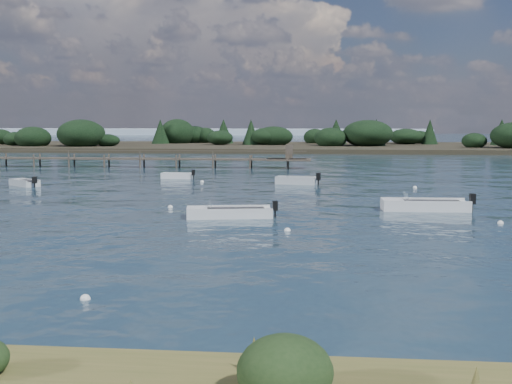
# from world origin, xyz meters

# --- Properties ---
(ground) EXTENTS (400.00, 400.00, 0.00)m
(ground) POSITION_xyz_m (0.00, 60.00, 0.00)
(ground) COLOR #162735
(ground) RESTS_ON ground
(tender_far_grey) EXTENTS (3.22, 2.91, 1.12)m
(tender_far_grey) POSITION_xyz_m (-16.95, 25.70, 0.16)
(tender_far_grey) COLOR #A5AAAC
(tender_far_grey) RESTS_ON ground
(dinghy_mid_white_a) EXTENTS (5.20, 2.61, 1.19)m
(dinghy_mid_white_a) POSITION_xyz_m (2.44, 10.04, 0.15)
(dinghy_mid_white_a) COLOR silver
(dinghy_mid_white_a) RESTS_ON ground
(tender_far_white) EXTENTS (3.21, 1.39, 1.09)m
(tender_far_white) POSITION_xyz_m (-5.86, 33.80, 0.15)
(tender_far_white) COLOR silver
(tender_far_white) RESTS_ON ground
(dinghy_mid_white_b) EXTENTS (5.55, 2.05, 1.37)m
(dinghy_mid_white_b) POSITION_xyz_m (13.82, 14.04, 0.18)
(dinghy_mid_white_b) COLOR silver
(dinghy_mid_white_b) RESTS_ON ground
(tender_far_grey_b) EXTENTS (3.90, 2.05, 1.31)m
(tender_far_grey_b) POSITION_xyz_m (5.50, 29.48, 0.18)
(tender_far_grey_b) COLOR #A5AAAC
(tender_far_grey_b) RESTS_ON ground
(buoy_a) EXTENTS (0.32, 0.32, 0.32)m
(buoy_a) POSITION_xyz_m (0.46, -6.94, 0.00)
(buoy_a) COLOR silver
(buoy_a) RESTS_ON ground
(buoy_b) EXTENTS (0.32, 0.32, 0.32)m
(buoy_b) POSITION_xyz_m (5.93, 5.86, 0.00)
(buoy_b) COLOR silver
(buoy_b) RESTS_ON ground
(buoy_d) EXTENTS (0.32, 0.32, 0.32)m
(buoy_d) POSITION_xyz_m (16.98, 9.24, 0.00)
(buoy_d) COLOR silver
(buoy_d) RESTS_ON ground
(buoy_e) EXTENTS (0.32, 0.32, 0.32)m
(buoy_e) POSITION_xyz_m (-2.88, 30.56, 0.00)
(buoy_e) COLOR silver
(buoy_e) RESTS_ON ground
(buoy_extra_a) EXTENTS (0.32, 0.32, 0.32)m
(buoy_extra_a) POSITION_xyz_m (15.18, 27.38, 0.00)
(buoy_extra_a) COLOR silver
(buoy_extra_a) RESTS_ON ground
(buoy_extra_b) EXTENTS (0.32, 0.32, 0.32)m
(buoy_extra_b) POSITION_xyz_m (-1.77, 13.70, 0.00)
(buoy_extra_b) COLOR silver
(buoy_extra_b) RESTS_ON ground
(jetty) EXTENTS (64.50, 3.20, 3.40)m
(jetty) POSITION_xyz_m (-21.74, 47.99, 0.98)
(jetty) COLOR #453D33
(jetty) RESTS_ON ground
(far_headland) EXTENTS (190.00, 40.00, 5.80)m
(far_headland) POSITION_xyz_m (25.00, 100.00, 1.96)
(far_headland) COLOR black
(far_headland) RESTS_ON ground
(distant_haze) EXTENTS (280.00, 20.00, 2.40)m
(distant_haze) POSITION_xyz_m (-90.00, 230.00, 0.00)
(distant_haze) COLOR #94A4B7
(distant_haze) RESTS_ON ground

